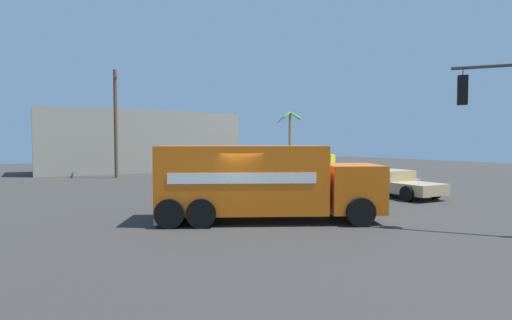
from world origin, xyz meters
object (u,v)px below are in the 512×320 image
Objects in this scene: vending_machine_red at (327,167)px; pickup_tan at (394,182)px; delivery_truck at (262,181)px; palm_tree_far at (290,133)px; utility_pole at (116,122)px.

pickup_tan is at bearing -104.92° from vending_machine_red.
pickup_tan is at bearing 14.00° from delivery_truck.
pickup_tan is at bearing -99.97° from palm_tree_far.
vending_machine_red is (2.17, 8.14, 0.34)m from pickup_tan.
vending_machine_red is 0.34× the size of palm_tree_far.
utility_pole is (-10.80, 19.05, 3.78)m from pickup_tan.
palm_tree_far is (0.17, 5.17, 2.59)m from vending_machine_red.
utility_pole is (-1.27, 21.43, 3.06)m from delivery_truck.
palm_tree_far is at bearing -23.60° from utility_pole.
pickup_tan is 0.60× the size of utility_pole.
vending_machine_red is at bearing -40.06° from utility_pole.
delivery_truck is 1.58× the size of pickup_tan.
utility_pole is at bearing 139.94° from vending_machine_red.
delivery_truck is 9.85m from pickup_tan.
delivery_truck is at bearing -138.04° from vending_machine_red.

